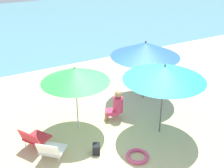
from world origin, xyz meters
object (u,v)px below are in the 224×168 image
swim_ring (137,156)px  beach_bag (96,149)px  beach_chair_a (51,150)px  person_a (159,73)px  beach_chair_c (34,138)px  beach_chair_d (147,73)px  umbrella_blue (145,49)px  person_b (116,105)px  umbrella_green (75,75)px  beach_chair_b (176,81)px  umbrella_teal (164,73)px

swim_ring → beach_bag: bearing=141.8°
beach_chair_a → swim_ring: beach_chair_a is taller
beach_chair_a → person_a: bearing=-24.2°
beach_chair_c → beach_chair_d: 5.13m
umbrella_blue → person_b: 2.01m
beach_chair_a → umbrella_green: bearing=-7.2°
umbrella_blue → beach_bag: bearing=-145.1°
person_b → person_a: bearing=-133.9°
swim_ring → beach_chair_d: bearing=52.3°
umbrella_blue → person_b: bearing=-153.9°
person_a → beach_chair_b: bearing=-170.5°
beach_chair_c → person_a: 5.14m
umbrella_teal → umbrella_blue: size_ratio=0.96×
person_a → umbrella_green: bearing=83.5°
beach_bag → person_a: bearing=33.0°
umbrella_green → beach_chair_c: umbrella_green is taller
person_a → beach_bag: bearing=98.8°
beach_chair_b → beach_bag: 4.41m
beach_chair_b → beach_chair_d: size_ratio=0.81×
beach_chair_d → beach_bag: bearing=4.9°
umbrella_teal → umbrella_blue: bearing=69.2°
person_b → beach_chair_b: bearing=-146.4°
umbrella_blue → beach_bag: 3.56m
beach_chair_a → beach_chair_b: size_ratio=1.32×
umbrella_blue → umbrella_green: bearing=-166.8°
beach_chair_b → person_b: size_ratio=0.66×
umbrella_teal → beach_bag: bearing=179.8°
umbrella_green → umbrella_blue: (2.59, 0.61, 0.07)m
umbrella_green → umbrella_blue: size_ratio=0.87×
beach_chair_d → beach_chair_c: bearing=-12.3°
beach_chair_d → beach_chair_b: bearing=82.9°
person_a → beach_bag: size_ratio=3.73×
swim_ring → beach_chair_c: bearing=143.1°
beach_chair_a → swim_ring: size_ratio=1.43×
beach_chair_b → umbrella_teal: bearing=36.9°
umbrella_green → beach_chair_d: bearing=25.3°
beach_chair_b → beach_chair_c: beach_chair_b is taller
beach_chair_b → person_a: person_a is taller
umbrella_green → beach_chair_c: 1.88m
person_a → person_b: bearing=92.7°
umbrella_teal → person_b: 1.87m
beach_chair_a → person_b: bearing=-27.7°
person_b → umbrella_blue: bearing=-134.6°
person_a → beach_bag: (-3.66, -2.37, -0.35)m
beach_chair_c → person_a: (4.93, 1.45, 0.17)m
beach_chair_b → umbrella_blue: bearing=-4.0°
beach_chair_a → beach_chair_c: beach_chair_c is taller
umbrella_green → beach_chair_b: umbrella_green is taller
umbrella_teal → umbrella_blue: (0.70, 1.83, -0.06)m
beach_chair_c → beach_bag: size_ratio=3.22×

